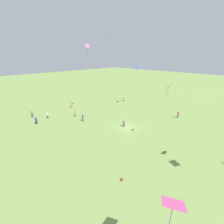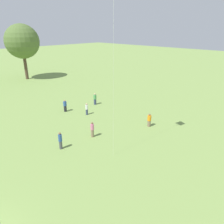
# 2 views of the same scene
# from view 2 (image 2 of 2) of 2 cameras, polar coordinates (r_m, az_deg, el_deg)

# --- Properties ---
(tree_2) EXTENTS (7.48, 7.48, 12.16)m
(tree_2) POSITION_cam_2_polar(r_m,az_deg,el_deg) (54.40, -22.44, 16.65)
(tree_2) COLOR brown
(tree_2) RESTS_ON ground_plane
(person_0) EXTENTS (0.64, 0.64, 1.67)m
(person_0) POSITION_cam_2_polar(r_m,az_deg,el_deg) (26.98, 9.70, -2.13)
(person_0) COLOR #847056
(person_0) RESTS_ON ground_plane
(person_2) EXTENTS (0.45, 0.45, 1.78)m
(person_2) POSITION_cam_2_polar(r_m,az_deg,el_deg) (24.16, -5.17, -4.60)
(person_2) COLOR #847056
(person_2) RESTS_ON ground_plane
(person_3) EXTENTS (0.47, 0.47, 1.67)m
(person_3) POSITION_cam_2_polar(r_m,az_deg,el_deg) (30.34, -6.62, 0.80)
(person_3) COLOR #333D5B
(person_3) RESTS_ON ground_plane
(person_5) EXTENTS (0.51, 0.51, 1.82)m
(person_5) POSITION_cam_2_polar(r_m,az_deg,el_deg) (22.38, -13.35, -7.29)
(person_5) COLOR #4C4C51
(person_5) RESTS_ON ground_plane
(person_6) EXTENTS (0.68, 0.68, 1.74)m
(person_6) POSITION_cam_2_polar(r_m,az_deg,el_deg) (32.01, -12.17, 1.57)
(person_6) COLOR #232328
(person_6) RESTS_ON ground_plane
(person_8) EXTENTS (0.65, 0.65, 1.80)m
(person_8) POSITION_cam_2_polar(r_m,az_deg,el_deg) (34.27, -4.47, 3.39)
(person_8) COLOR #333D5B
(person_8) RESTS_ON ground_plane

